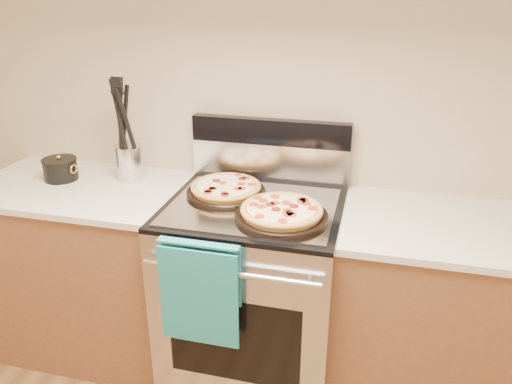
% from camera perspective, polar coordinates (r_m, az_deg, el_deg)
% --- Properties ---
extents(wall_back, '(4.00, 0.00, 4.00)m').
position_cam_1_polar(wall_back, '(2.36, 1.93, 11.62)').
color(wall_back, '#C5B48E').
rests_on(wall_back, ground).
extents(range_body, '(0.76, 0.68, 0.90)m').
position_cam_1_polar(range_body, '(2.40, -0.21, -11.71)').
color(range_body, '#B7B7BC').
rests_on(range_body, ground).
extents(oven_window, '(0.56, 0.01, 0.40)m').
position_cam_1_polar(oven_window, '(2.14, -2.54, -16.66)').
color(oven_window, black).
rests_on(oven_window, range_body).
extents(cooktop, '(0.76, 0.68, 0.02)m').
position_cam_1_polar(cooktop, '(2.17, -0.22, -1.66)').
color(cooktop, black).
rests_on(cooktop, range_body).
extents(backsplash_lower, '(0.76, 0.06, 0.18)m').
position_cam_1_polar(backsplash_lower, '(2.41, 1.61, 3.49)').
color(backsplash_lower, silver).
rests_on(backsplash_lower, cooktop).
extents(backsplash_upper, '(0.76, 0.06, 0.12)m').
position_cam_1_polar(backsplash_upper, '(2.36, 1.65, 6.92)').
color(backsplash_upper, black).
rests_on(backsplash_upper, backsplash_lower).
extents(oven_handle, '(0.70, 0.03, 0.03)m').
position_cam_1_polar(oven_handle, '(1.90, -3.07, -9.27)').
color(oven_handle, silver).
rests_on(oven_handle, range_body).
extents(dish_towel, '(0.32, 0.05, 0.42)m').
position_cam_1_polar(dish_towel, '(1.99, -6.38, -11.20)').
color(dish_towel, teal).
rests_on(dish_towel, oven_handle).
extents(foil_sheet, '(0.70, 0.55, 0.01)m').
position_cam_1_polar(foil_sheet, '(2.14, -0.43, -1.67)').
color(foil_sheet, gray).
rests_on(foil_sheet, cooktop).
extents(cabinet_left, '(1.00, 0.62, 0.88)m').
position_cam_1_polar(cabinet_left, '(2.74, -18.34, -8.38)').
color(cabinet_left, brown).
rests_on(cabinet_left, ground).
extents(countertop_left, '(1.02, 0.64, 0.03)m').
position_cam_1_polar(countertop_left, '(2.55, -19.60, 0.43)').
color(countertop_left, beige).
rests_on(countertop_left, cabinet_left).
extents(cabinet_right, '(1.00, 0.62, 0.88)m').
position_cam_1_polar(cabinet_right, '(2.41, 21.37, -13.67)').
color(cabinet_right, brown).
rests_on(cabinet_right, ground).
extents(countertop_right, '(1.02, 0.64, 0.03)m').
position_cam_1_polar(countertop_right, '(2.18, 23.07, -3.95)').
color(countertop_right, beige).
rests_on(countertop_right, cabinet_right).
extents(pepperoni_pizza_back, '(0.42, 0.42, 0.05)m').
position_cam_1_polar(pepperoni_pizza_back, '(2.25, -3.44, 0.37)').
color(pepperoni_pizza_back, '#B27536').
rests_on(pepperoni_pizza_back, foil_sheet).
extents(pepperoni_pizza_front, '(0.49, 0.49, 0.05)m').
position_cam_1_polar(pepperoni_pizza_front, '(2.02, 2.94, -2.32)').
color(pepperoni_pizza_front, '#B27536').
rests_on(pepperoni_pizza_front, foil_sheet).
extents(utensil_crock, '(0.16, 0.16, 0.17)m').
position_cam_1_polar(utensil_crock, '(2.52, -14.19, 3.32)').
color(utensil_crock, silver).
rests_on(utensil_crock, countertop_left).
extents(saucepan, '(0.18, 0.18, 0.10)m').
position_cam_1_polar(saucepan, '(2.63, -21.44, 2.36)').
color(saucepan, black).
rests_on(saucepan, countertop_left).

